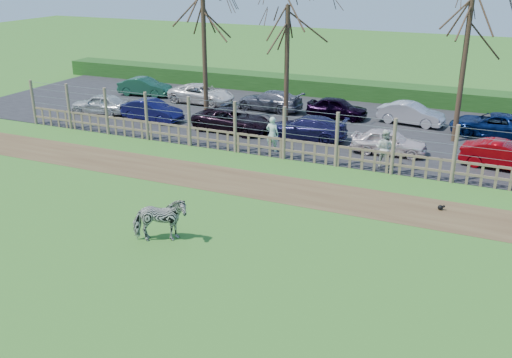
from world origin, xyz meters
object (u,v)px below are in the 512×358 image
at_px(tree_mid, 287,37).
at_px(visitor_b, 384,148).
at_px(car_5, 504,155).
at_px(car_9, 270,100).
at_px(car_11, 411,114).
at_px(zebra, 160,220).
at_px(car_3, 307,128).
at_px(tree_left, 203,20).
at_px(car_4, 389,142).
at_px(visitor_a, 272,134).
at_px(car_2, 232,120).
at_px(car_8, 202,94).
at_px(car_0, 101,104).
at_px(car_10, 337,108).
at_px(car_12, 493,125).
at_px(car_7, 145,87).
at_px(car_1, 152,110).
at_px(tree_right, 467,37).
at_px(crow, 441,207).

relative_size(tree_mid, visitor_b, 3.96).
distance_m(car_5, car_9, 14.52).
bearing_deg(car_11, visitor_b, -171.52).
distance_m(zebra, car_3, 12.70).
height_order(tree_left, car_4, tree_left).
distance_m(tree_mid, car_4, 8.14).
bearing_deg(car_9, visitor_a, 29.41).
bearing_deg(car_2, car_3, -84.37).
bearing_deg(car_8, tree_mid, -108.30).
distance_m(zebra, visitor_b, 11.34).
bearing_deg(car_3, car_9, -142.71).
bearing_deg(visitor_b, car_9, -27.07).
bearing_deg(visitor_b, car_0, 5.45).
bearing_deg(car_10, car_12, -89.79).
relative_size(car_7, car_12, 0.84).
relative_size(car_0, car_1, 0.97).
distance_m(tree_left, car_10, 9.08).
bearing_deg(tree_right, car_5, -54.58).
bearing_deg(car_3, tree_left, -103.37).
xyz_separation_m(tree_left, car_5, (15.90, -1.88, -4.98)).
bearing_deg(car_2, visitor_b, -102.80).
distance_m(tree_mid, car_8, 8.34).
bearing_deg(car_12, car_1, -76.54).
distance_m(tree_mid, tree_right, 9.02).
xyz_separation_m(tree_mid, car_10, (2.25, 2.50, -4.23)).
height_order(tree_left, tree_right, tree_left).
relative_size(car_0, car_7, 0.97).
bearing_deg(crow, tree_left, 151.51).
bearing_deg(crow, tree_right, 92.81).
bearing_deg(crow, car_5, 71.03).
height_order(tree_left, car_5, tree_left).
height_order(tree_mid, car_8, tree_mid).
xyz_separation_m(tree_mid, car_2, (-2.16, -2.41, -4.23)).
bearing_deg(car_2, car_10, -39.18).
height_order(tree_right, car_3, tree_right).
distance_m(car_1, car_11, 14.65).
distance_m(crow, car_5, 6.04).
xyz_separation_m(tree_left, car_7, (-6.81, 3.90, -4.98)).
relative_size(car_8, car_9, 1.04).
height_order(car_3, car_9, same).
bearing_deg(car_3, car_10, 174.10).
height_order(tree_mid, car_11, tree_mid).
bearing_deg(car_7, zebra, -149.67).
bearing_deg(tree_left, visitor_b, -19.16).
xyz_separation_m(zebra, car_5, (10.14, 12.00, -0.12)).
bearing_deg(car_1, tree_left, -59.05).
xyz_separation_m(tree_mid, car_1, (-7.28, -2.36, -4.23)).
bearing_deg(tree_mid, visitor_a, -76.69).
bearing_deg(car_7, car_3, -115.90).
bearing_deg(tree_left, tree_mid, 12.53).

